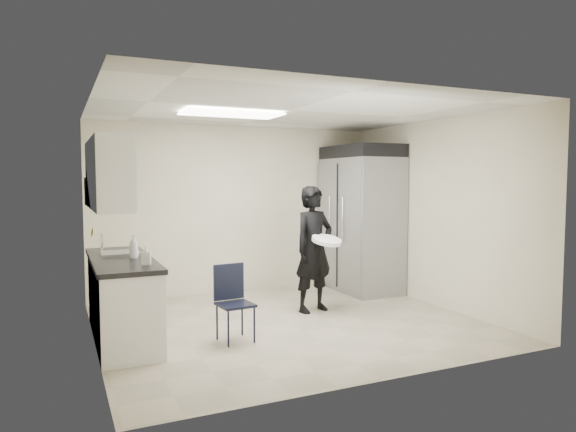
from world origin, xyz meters
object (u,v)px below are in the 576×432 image
commercial_fridge (361,225)px  man_tuxedo (314,249)px  folding_chair (235,305)px  lower_counter (122,300)px

commercial_fridge → man_tuxedo: size_ratio=1.25×
commercial_fridge → folding_chair: bearing=-147.8°
lower_counter → man_tuxedo: bearing=4.5°
lower_counter → man_tuxedo: (2.49, 0.20, 0.41)m
folding_chair → man_tuxedo: man_tuxedo is taller
commercial_fridge → folding_chair: commercial_fridge is taller
commercial_fridge → man_tuxedo: bearing=-145.8°
lower_counter → man_tuxedo: size_ratio=1.13×
lower_counter → folding_chair: (1.11, -0.60, -0.02)m
lower_counter → commercial_fridge: size_ratio=0.90×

